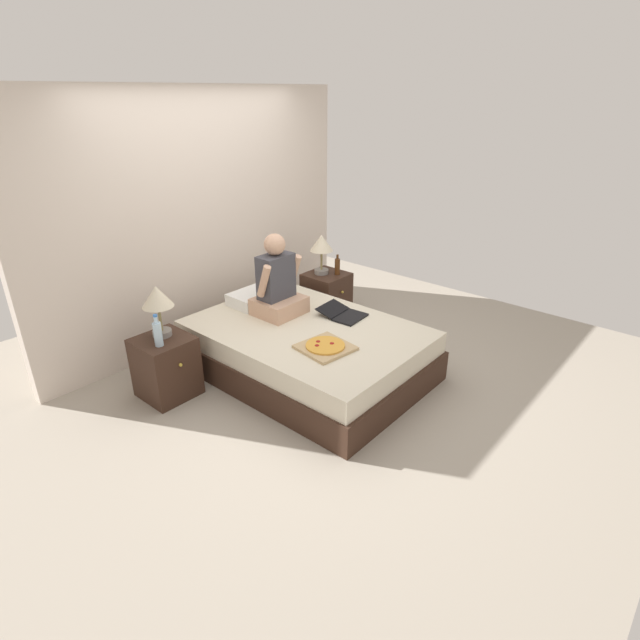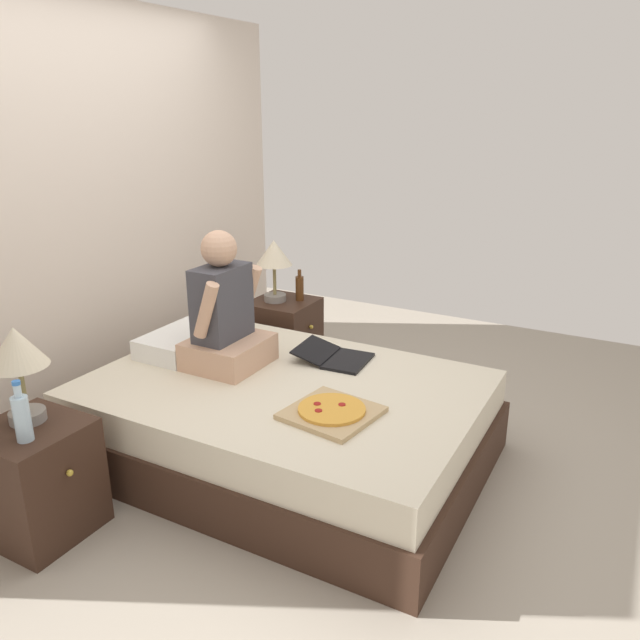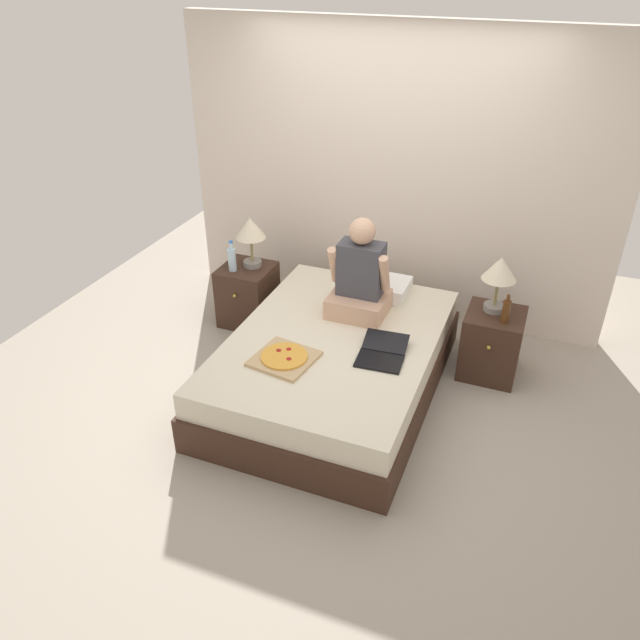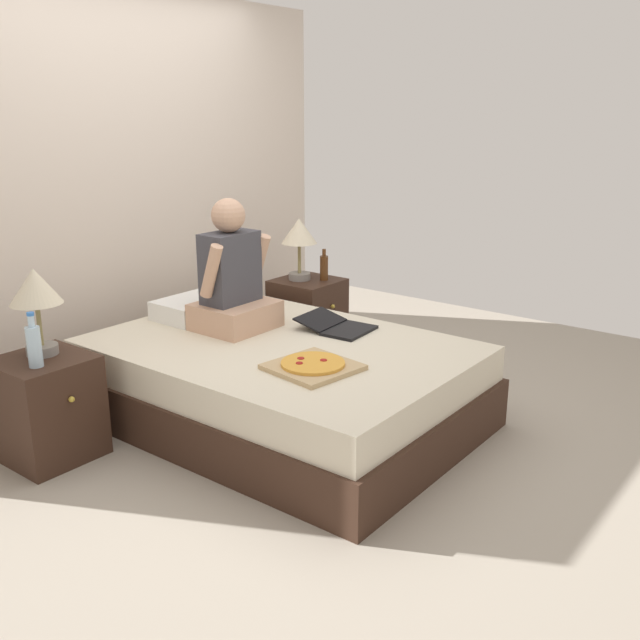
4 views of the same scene
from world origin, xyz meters
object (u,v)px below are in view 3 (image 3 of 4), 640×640
object	(u,v)px
beer_bottle	(506,311)
person_seated	(360,279)
nightstand_right	(491,344)
bed	(334,364)
laptop	(381,355)
pizza_box	(284,358)
lamp_on_right_nightstand	(500,272)
water_bottle	(232,259)
lamp_on_left_nightstand	(251,231)
nightstand_left	(248,295)

from	to	relation	value
beer_bottle	person_seated	world-z (taller)	person_seated
beer_bottle	nightstand_right	bearing A→B (deg)	125.01
bed	laptop	distance (m)	0.49
person_seated	pizza_box	size ratio (longest dim) A/B	1.72
nightstand_right	lamp_on_right_nightstand	size ratio (longest dim) A/B	1.21
water_bottle	beer_bottle	world-z (taller)	water_bottle
water_bottle	lamp_on_right_nightstand	distance (m)	2.21
bed	pizza_box	size ratio (longest dim) A/B	4.68
lamp_on_left_nightstand	beer_bottle	xyz separation A→B (m)	(2.18, -0.15, -0.23)
nightstand_left	laptop	world-z (taller)	laptop
bed	person_seated	bearing A→B (deg)	83.05
bed	beer_bottle	world-z (taller)	beer_bottle
nightstand_left	pizza_box	world-z (taller)	nightstand_left
lamp_on_left_nightstand	pizza_box	size ratio (longest dim) A/B	0.99
lamp_on_right_nightstand	person_seated	bearing A→B (deg)	-163.15
bed	water_bottle	distance (m)	1.36
lamp_on_left_nightstand	water_bottle	size ratio (longest dim) A/B	1.63
bed	water_bottle	xyz separation A→B (m)	(-1.15, 0.58, 0.42)
lamp_on_left_nightstand	person_seated	distance (m)	1.13
beer_bottle	laptop	world-z (taller)	beer_bottle
lamp_on_left_nightstand	beer_bottle	size ratio (longest dim) A/B	1.96
lamp_on_left_nightstand	person_seated	bearing A→B (deg)	-15.48
beer_bottle	pizza_box	size ratio (longest dim) A/B	0.51
lamp_on_right_nightstand	person_seated	world-z (taller)	person_seated
lamp_on_right_nightstand	beer_bottle	xyz separation A→B (m)	(0.10, -0.15, -0.23)
laptop	pizza_box	distance (m)	0.68
nightstand_left	water_bottle	bearing A→B (deg)	-131.65
lamp_on_left_nightstand	lamp_on_right_nightstand	xyz separation A→B (m)	(2.08, 0.00, 0.00)
beer_bottle	person_seated	bearing A→B (deg)	-172.14
nightstand_right	lamp_on_left_nightstand	bearing A→B (deg)	178.64
person_seated	laptop	size ratio (longest dim) A/B	1.78
lamp_on_left_nightstand	water_bottle	xyz separation A→B (m)	(-0.12, -0.14, -0.22)
water_bottle	person_seated	bearing A→B (deg)	-7.60
water_bottle	lamp_on_right_nightstand	xyz separation A→B (m)	(2.20, 0.14, 0.22)
nightstand_right	person_seated	world-z (taller)	person_seated
pizza_box	beer_bottle	bearing A→B (deg)	35.58
lamp_on_left_nightstand	laptop	world-z (taller)	lamp_on_left_nightstand
beer_bottle	pizza_box	world-z (taller)	beer_bottle
water_bottle	nightstand_right	world-z (taller)	water_bottle
water_bottle	lamp_on_right_nightstand	size ratio (longest dim) A/B	0.61
nightstand_left	beer_bottle	world-z (taller)	beer_bottle
lamp_on_right_nightstand	nightstand_left	bearing A→B (deg)	-178.65
bed	lamp_on_right_nightstand	bearing A→B (deg)	34.64
beer_bottle	person_seated	xyz separation A→B (m)	(-1.09, -0.15, 0.12)
nightstand_right	beer_bottle	bearing A→B (deg)	-54.99
lamp_on_right_nightstand	pizza_box	bearing A→B (deg)	-138.31
bed	laptop	bearing A→B (deg)	-16.19
person_seated	laptop	world-z (taller)	person_seated
beer_bottle	pizza_box	distance (m)	1.68
laptop	beer_bottle	bearing A→B (deg)	42.78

